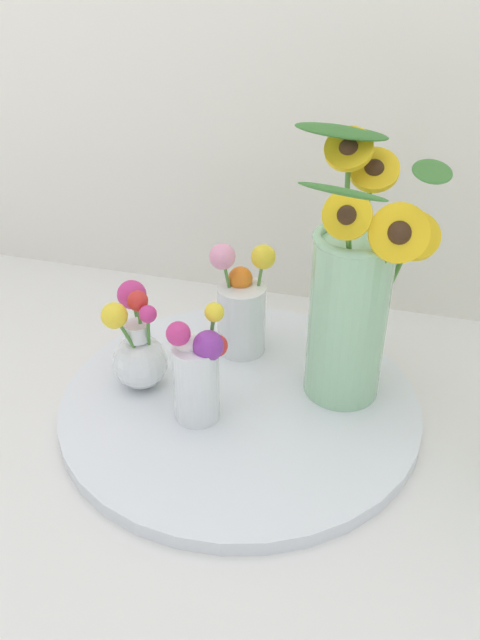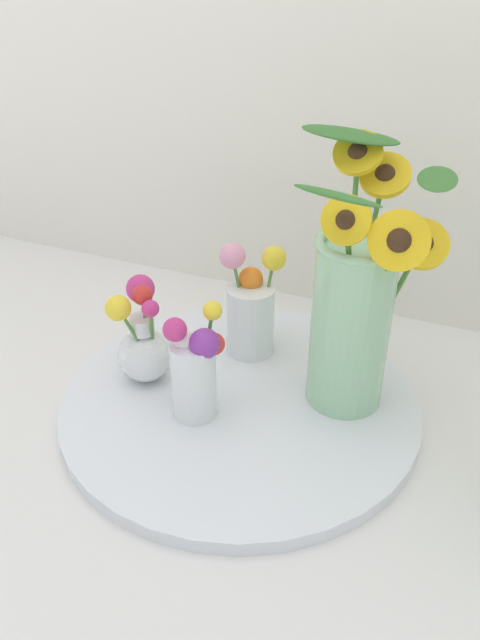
{
  "view_description": "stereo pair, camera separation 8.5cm",
  "coord_description": "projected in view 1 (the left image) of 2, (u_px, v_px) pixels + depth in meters",
  "views": [
    {
      "loc": [
        0.24,
        -0.64,
        0.6
      ],
      "look_at": [
        0.04,
        0.06,
        0.16
      ],
      "focal_mm": 35.0,
      "sensor_mm": 36.0,
      "label": 1
    },
    {
      "loc": [
        0.32,
        -0.61,
        0.6
      ],
      "look_at": [
        0.04,
        0.06,
        0.16
      ],
      "focal_mm": 35.0,
      "sensor_mm": 36.0,
      "label": 2
    }
  ],
  "objects": [
    {
      "name": "vase_bulb_right",
      "position": [
        138.0,
        347.0,
        0.92
      ],
      "size": [
        0.09,
        0.11,
        0.16
      ],
      "color": "white",
      "rests_on": "serving_tray"
    },
    {
      "name": "vase_small_back",
      "position": [
        241.0,
        308.0,
        0.99
      ],
      "size": [
        0.1,
        0.08,
        0.19
      ],
      "color": "white",
      "rests_on": "serving_tray"
    },
    {
      "name": "mason_jar_sunflowers",
      "position": [
        351.0,
        299.0,
        0.86
      ],
      "size": [
        0.22,
        0.24,
        0.38
      ],
      "color": "#99CC9E",
      "rests_on": "serving_tray"
    },
    {
      "name": "serving_tray",
      "position": [
        240.0,
        402.0,
        0.93
      ],
      "size": [
        0.53,
        0.53,
        0.02
      ],
      "color": "silver",
      "rests_on": "ground_plane"
    },
    {
      "name": "vase_small_center",
      "position": [
        197.0,
        371.0,
        0.85
      ],
      "size": [
        0.07,
        0.07,
        0.17
      ],
      "color": "white",
      "rests_on": "serving_tray"
    },
    {
      "name": "ground_plane",
      "position": [
        203.0,
        427.0,
        0.9
      ],
      "size": [
        6.0,
        6.0,
        0.0
      ],
      "primitive_type": "plane",
      "color": "silver"
    }
  ]
}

